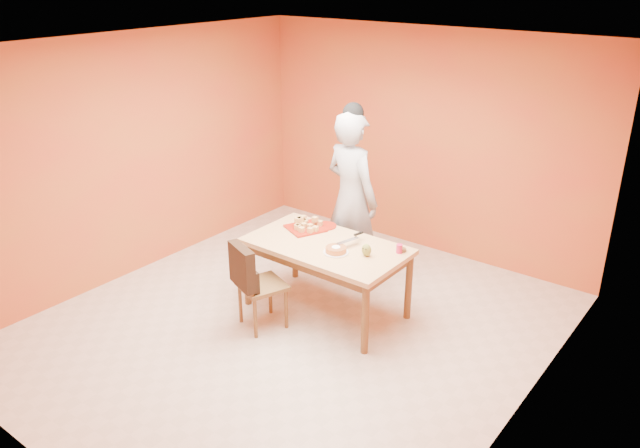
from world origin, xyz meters
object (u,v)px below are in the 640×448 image
Objects in this scene: sponge_cake at (336,250)px; egg_ornament at (366,250)px; person at (352,199)px; dining_chair at (261,284)px; checker_tin at (402,250)px; red_dinner_plate at (325,226)px; dining_table at (326,253)px; pastry_platter at (305,228)px; magenta_glass at (399,249)px.

egg_ornament is (0.27, 0.12, 0.03)m from sponge_cake.
egg_ornament is at bearing 145.24° from person.
dining_chair reaches higher than checker_tin.
red_dinner_plate is 1.20× the size of sponge_cake.
pastry_platter is at bearing 157.65° from dining_table.
person is 0.64m from pastry_platter.
egg_ornament is at bearing 24.32° from sponge_cake.
person is 1.01m from egg_ornament.
dining_table is at bearing 83.05° from dining_chair.
red_dinner_plate is at bearing 178.17° from checker_tin.
checker_tin is (1.08, 0.15, 0.00)m from pastry_platter.
person reaches higher than dining_table.
magenta_glass is 0.06m from checker_tin.
dining_table is at bearing -158.45° from magenta_glass.
sponge_cake is (0.20, -0.10, 0.13)m from dining_table.
pastry_platter is 2.86× the size of egg_ornament.
checker_tin is (0.00, 0.05, -0.03)m from magenta_glass.
person is 9.60× the size of sponge_cake.
pastry_platter is (-0.18, -0.58, -0.20)m from person.
pastry_platter is 4.05× the size of magenta_glass.
dining_table is 0.26m from sponge_cake.
dining_table is at bearing -22.35° from pastry_platter.
egg_ornament reaches higher than magenta_glass.
red_dinner_plate is (-0.28, 0.35, 0.10)m from dining_table.
egg_ornament is 0.33m from magenta_glass.
egg_ornament reaches higher than checker_tin.
pastry_platter is at bearing 84.42° from person.
magenta_glass is 0.97× the size of checker_tin.
person is at bearing 106.30° from dining_table.
checker_tin reaches higher than red_dinner_plate.
egg_ornament is (0.68, -0.73, -0.15)m from person.
sponge_cake is (0.60, -0.27, 0.02)m from pastry_platter.
dining_table is 17.72× the size of checker_tin.
dining_chair is 10.06× the size of checker_tin.
sponge_cake reaches higher than dining_table.
dining_chair is at bearing -92.80° from red_dinner_plate.
sponge_cake is at bearing -142.34° from magenta_glass.
red_dinner_plate is at bearing 56.42° from pastry_platter.
red_dinner_plate is at bearing 134.52° from egg_ornament.
person is (0.11, 1.37, 0.50)m from dining_chair.
dining_chair is 1.46m from person.
sponge_cake is at bearing -24.30° from pastry_platter.
pastry_platter is 1.74× the size of sponge_cake.
pastry_platter is 3.91× the size of checker_tin.
egg_ornament is at bearing -9.62° from pastry_platter.
dining_table is 7.89× the size of sponge_cake.
checker_tin is at bearing 40.99° from sponge_cake.
dining_chair reaches higher than magenta_glass.
person is 15.75× the size of egg_ornament.
dining_table is at bearing 151.90° from sponge_cake.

